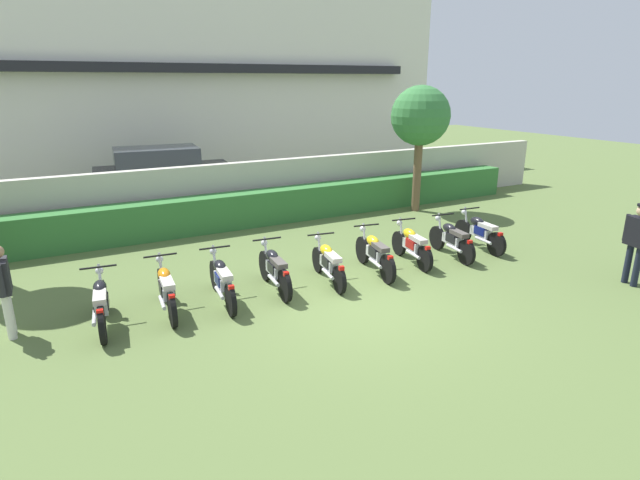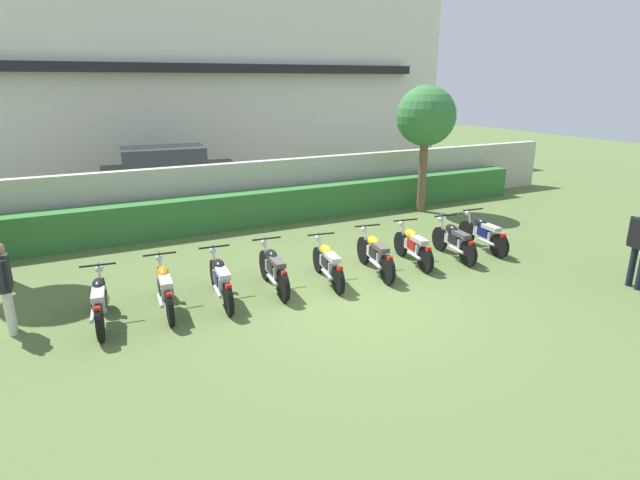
{
  "view_description": "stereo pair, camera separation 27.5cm",
  "coord_description": "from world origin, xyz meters",
  "px_view_note": "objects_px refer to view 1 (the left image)",
  "views": [
    {
      "loc": [
        -4.9,
        -7.44,
        4.06
      ],
      "look_at": [
        0.0,
        1.64,
        0.82
      ],
      "focal_mm": 28.65,
      "sensor_mm": 36.0,
      "label": 1
    },
    {
      "loc": [
        -4.66,
        -7.57,
        4.06
      ],
      "look_at": [
        0.0,
        1.64,
        0.82
      ],
      "focal_mm": 28.65,
      "sensor_mm": 36.0,
      "label": 2
    }
  ],
  "objects_px": {
    "tree_far_side": "(420,117)",
    "motorcycle_in_row_5": "(375,253)",
    "inspector_person": "(3,284)",
    "motorcycle_in_row_4": "(328,262)",
    "motorcycle_in_row_2": "(222,280)",
    "motorcycle_in_row_1": "(166,289)",
    "parked_car": "(163,175)",
    "motorcycle_in_row_7": "(452,239)",
    "officer_0": "(638,238)",
    "motorcycle_in_row_0": "(101,303)",
    "motorcycle_in_row_3": "(274,269)",
    "motorcycle_in_row_6": "(412,245)",
    "motorcycle_in_row_8": "(480,232)"
  },
  "relations": [
    {
      "from": "motorcycle_in_row_0",
      "to": "motorcycle_in_row_6",
      "type": "height_order",
      "value": "motorcycle_in_row_0"
    },
    {
      "from": "motorcycle_in_row_2",
      "to": "motorcycle_in_row_4",
      "type": "height_order",
      "value": "motorcycle_in_row_2"
    },
    {
      "from": "parked_car",
      "to": "tree_far_side",
      "type": "bearing_deg",
      "value": -31.01
    },
    {
      "from": "motorcycle_in_row_6",
      "to": "motorcycle_in_row_5",
      "type": "bearing_deg",
      "value": 104.95
    },
    {
      "from": "motorcycle_in_row_1",
      "to": "inspector_person",
      "type": "distance_m",
      "value": 2.54
    },
    {
      "from": "motorcycle_in_row_5",
      "to": "motorcycle_in_row_6",
      "type": "bearing_deg",
      "value": -74.44
    },
    {
      "from": "tree_far_side",
      "to": "motorcycle_in_row_5",
      "type": "bearing_deg",
      "value": -137.09
    },
    {
      "from": "inspector_person",
      "to": "officer_0",
      "type": "bearing_deg",
      "value": -17.3
    },
    {
      "from": "motorcycle_in_row_6",
      "to": "motorcycle_in_row_1",
      "type": "bearing_deg",
      "value": 98.96
    },
    {
      "from": "motorcycle_in_row_4",
      "to": "motorcycle_in_row_1",
      "type": "bearing_deg",
      "value": 96.49
    },
    {
      "from": "motorcycle_in_row_0",
      "to": "motorcycle_in_row_7",
      "type": "bearing_deg",
      "value": -83.37
    },
    {
      "from": "motorcycle_in_row_0",
      "to": "motorcycle_in_row_6",
      "type": "distance_m",
      "value": 6.66
    },
    {
      "from": "tree_far_side",
      "to": "motorcycle_in_row_0",
      "type": "bearing_deg",
      "value": -157.94
    },
    {
      "from": "motorcycle_in_row_1",
      "to": "parked_car",
      "type": "bearing_deg",
      "value": -7.58
    },
    {
      "from": "motorcycle_in_row_2",
      "to": "inspector_person",
      "type": "bearing_deg",
      "value": 89.81
    },
    {
      "from": "motorcycle_in_row_0",
      "to": "officer_0",
      "type": "height_order",
      "value": "officer_0"
    },
    {
      "from": "motorcycle_in_row_0",
      "to": "motorcycle_in_row_8",
      "type": "xyz_separation_m",
      "value": [
        8.81,
        0.11,
        -0.01
      ]
    },
    {
      "from": "motorcycle_in_row_1",
      "to": "motorcycle_in_row_0",
      "type": "bearing_deg",
      "value": 99.2
    },
    {
      "from": "motorcycle_in_row_8",
      "to": "inspector_person",
      "type": "bearing_deg",
      "value": 93.66
    },
    {
      "from": "inspector_person",
      "to": "officer_0",
      "type": "height_order",
      "value": "officer_0"
    },
    {
      "from": "parked_car",
      "to": "motorcycle_in_row_7",
      "type": "bearing_deg",
      "value": -57.02
    },
    {
      "from": "motorcycle_in_row_1",
      "to": "motorcycle_in_row_7",
      "type": "relative_size",
      "value": 1.05
    },
    {
      "from": "tree_far_side",
      "to": "motorcycle_in_row_7",
      "type": "bearing_deg",
      "value": -117.89
    },
    {
      "from": "motorcycle_in_row_1",
      "to": "motorcycle_in_row_4",
      "type": "distance_m",
      "value": 3.29
    },
    {
      "from": "parked_car",
      "to": "motorcycle_in_row_5",
      "type": "distance_m",
      "value": 9.48
    },
    {
      "from": "tree_far_side",
      "to": "motorcycle_in_row_2",
      "type": "xyz_separation_m",
      "value": [
        -7.77,
        -3.96,
        -2.52
      ]
    },
    {
      "from": "motorcycle_in_row_4",
      "to": "tree_far_side",
      "type": "bearing_deg",
      "value": -45.11
    },
    {
      "from": "motorcycle_in_row_1",
      "to": "motorcycle_in_row_3",
      "type": "xyz_separation_m",
      "value": [
        2.13,
        0.01,
        0.01
      ]
    },
    {
      "from": "motorcycle_in_row_0",
      "to": "inspector_person",
      "type": "xyz_separation_m",
      "value": [
        -1.37,
        0.38,
        0.47
      ]
    },
    {
      "from": "motorcycle_in_row_0",
      "to": "inspector_person",
      "type": "relative_size",
      "value": 1.15
    },
    {
      "from": "tree_far_side",
      "to": "motorcycle_in_row_3",
      "type": "bearing_deg",
      "value": -149.63
    },
    {
      "from": "motorcycle_in_row_5",
      "to": "motorcycle_in_row_6",
      "type": "xyz_separation_m",
      "value": [
        1.1,
        0.11,
        -0.01
      ]
    },
    {
      "from": "tree_far_side",
      "to": "motorcycle_in_row_6",
      "type": "height_order",
      "value": "tree_far_side"
    },
    {
      "from": "tree_far_side",
      "to": "officer_0",
      "type": "distance_m",
      "value": 7.39
    },
    {
      "from": "motorcycle_in_row_5",
      "to": "inspector_person",
      "type": "distance_m",
      "value": 6.96
    },
    {
      "from": "inspector_person",
      "to": "motorcycle_in_row_7",
      "type": "bearing_deg",
      "value": -2.52
    },
    {
      "from": "motorcycle_in_row_8",
      "to": "tree_far_side",
      "type": "bearing_deg",
      "value": -10.5
    },
    {
      "from": "motorcycle_in_row_7",
      "to": "inspector_person",
      "type": "distance_m",
      "value": 9.16
    },
    {
      "from": "tree_far_side",
      "to": "inspector_person",
      "type": "height_order",
      "value": "tree_far_side"
    },
    {
      "from": "motorcycle_in_row_3",
      "to": "officer_0",
      "type": "relative_size",
      "value": 1.08
    },
    {
      "from": "tree_far_side",
      "to": "motorcycle_in_row_7",
      "type": "height_order",
      "value": "tree_far_side"
    },
    {
      "from": "tree_far_side",
      "to": "motorcycle_in_row_2",
      "type": "height_order",
      "value": "tree_far_side"
    },
    {
      "from": "motorcycle_in_row_3",
      "to": "motorcycle_in_row_5",
      "type": "distance_m",
      "value": 2.33
    },
    {
      "from": "parked_car",
      "to": "motorcycle_in_row_2",
      "type": "bearing_deg",
      "value": -90.13
    },
    {
      "from": "inspector_person",
      "to": "officer_0",
      "type": "relative_size",
      "value": 0.93
    },
    {
      "from": "motorcycle_in_row_2",
      "to": "motorcycle_in_row_5",
      "type": "height_order",
      "value": "motorcycle_in_row_5"
    },
    {
      "from": "motorcycle_in_row_1",
      "to": "inspector_person",
      "type": "bearing_deg",
      "value": 87.69
    },
    {
      "from": "tree_far_side",
      "to": "motorcycle_in_row_1",
      "type": "bearing_deg",
      "value": -156.0
    },
    {
      "from": "parked_car",
      "to": "motorcycle_in_row_4",
      "type": "xyz_separation_m",
      "value": [
        1.4,
        -9.12,
        -0.5
      ]
    },
    {
      "from": "motorcycle_in_row_0",
      "to": "inspector_person",
      "type": "height_order",
      "value": "inspector_person"
    }
  ]
}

